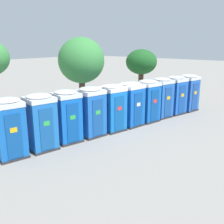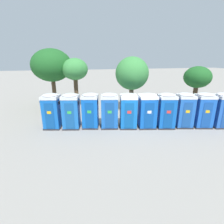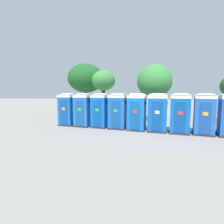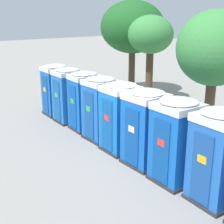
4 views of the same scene
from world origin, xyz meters
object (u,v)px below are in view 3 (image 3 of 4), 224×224
at_px(portapotty_2, 100,110).
at_px(portapotty_3, 118,111).
at_px(portapotty_5, 158,112).
at_px(portapotty_6, 180,113).
at_px(portapotty_7, 204,114).
at_px(street_tree_2, 154,82).
at_px(portapotty_4, 137,112).
at_px(street_tree_0, 103,81).
at_px(portapotty_0, 68,109).
at_px(street_tree_1, 86,79).
at_px(portapotty_1, 83,110).

xyz_separation_m(portapotty_2, portapotty_3, (1.34, -0.32, -0.00)).
height_order(portapotty_2, portapotty_5, same).
xyz_separation_m(portapotty_2, portapotty_6, (5.37, -1.22, -0.00)).
height_order(portapotty_6, portapotty_7, same).
bearing_deg(street_tree_2, portapotty_2, -142.97).
relative_size(portapotty_6, street_tree_2, 0.51).
relative_size(portapotty_4, street_tree_0, 0.52).
height_order(portapotty_6, street_tree_2, street_tree_2).
bearing_deg(portapotty_3, portapotty_0, 168.90).
bearing_deg(portapotty_7, portapotty_4, 169.52).
bearing_deg(portapotty_2, portapotty_7, -11.77).
height_order(portapotty_0, portapotty_7, same).
xyz_separation_m(portapotty_6, street_tree_0, (-6.20, 6.82, 2.47)).
distance_m(portapotty_0, portapotty_5, 6.88).
bearing_deg(portapotty_5, portapotty_7, -9.93).
height_order(portapotty_4, portapotty_5, same).
relative_size(street_tree_0, street_tree_1, 0.84).
height_order(portapotty_1, portapotty_5, same).
xyz_separation_m(portapotty_4, street_tree_1, (-5.74, 7.35, 2.87)).
bearing_deg(portapotty_5, portapotty_6, -12.02).
distance_m(portapotty_6, portapotty_7, 1.38).
height_order(portapotty_5, street_tree_1, street_tree_1).
xyz_separation_m(portapotty_1, street_tree_1, (-1.69, 6.52, 2.87)).
bearing_deg(street_tree_1, portapotty_7, -39.57).
height_order(portapotty_0, portapotty_6, same).
bearing_deg(portapotty_6, street_tree_1, 136.83).
distance_m(portapotty_6, street_tree_0, 9.54).
distance_m(portapotty_1, street_tree_1, 7.32).
height_order(portapotty_3, portapotty_5, same).
bearing_deg(portapotty_2, portapotty_5, -13.00).
relative_size(portapotty_2, portapotty_5, 1.00).
bearing_deg(portapotty_1, street_tree_1, 104.55).
height_order(portapotty_2, street_tree_0, street_tree_0).
relative_size(portapotty_0, portapotty_3, 1.00).
distance_m(portapotty_2, portapotty_7, 6.88).
xyz_separation_m(portapotty_7, street_tree_2, (-2.57, 4.55, 2.23)).
distance_m(portapotty_4, street_tree_0, 7.59).
distance_m(portapotty_7, street_tree_0, 10.61).
xyz_separation_m(portapotty_6, street_tree_2, (-1.21, 4.36, 2.23)).
distance_m(portapotty_6, street_tree_1, 11.91).
bearing_deg(portapotty_3, street_tree_2, 50.78).
bearing_deg(street_tree_0, portapotty_4, -60.75).
bearing_deg(portapotty_5, portapotty_3, 167.21).
bearing_deg(street_tree_2, portapotty_0, -158.81).
height_order(portapotty_5, street_tree_0, street_tree_0).
bearing_deg(street_tree_1, portapotty_3, -57.89).
height_order(portapotty_4, street_tree_0, street_tree_0).
bearing_deg(portapotty_6, portapotty_3, 167.47).
bearing_deg(portapotty_5, street_tree_1, 132.91).
distance_m(street_tree_0, street_tree_2, 5.58).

